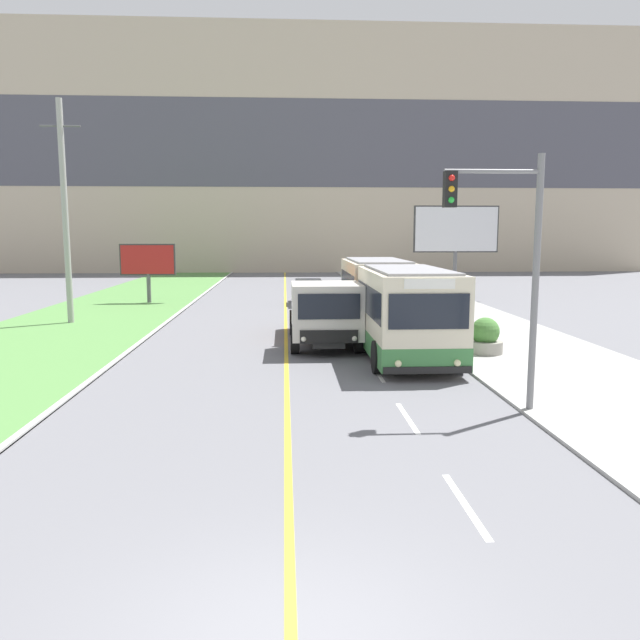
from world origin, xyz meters
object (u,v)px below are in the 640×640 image
object	(u,v)px
planter_round_near	(485,338)
billboard_small	(148,262)
billboard_large	(456,232)
city_bus	(390,303)
car_distant	(309,293)
dump_truck	(325,314)
utility_pole_far	(65,212)
planter_round_third	(423,307)
traffic_light_mast	(510,251)
planter_round_second	(452,320)

from	to	relation	value
planter_round_near	billboard_small	bearing A→B (deg)	131.40
billboard_large	city_bus	bearing A→B (deg)	-113.78
city_bus	car_distant	xyz separation A→B (m)	(-2.58, 13.50, -0.87)
dump_truck	utility_pole_far	world-z (taller)	utility_pole_far
utility_pole_far	planter_round_near	bearing A→B (deg)	-27.40
billboard_large	planter_round_third	world-z (taller)	billboard_large
traffic_light_mast	planter_round_third	bearing A→B (deg)	84.25
traffic_light_mast	planter_round_second	bearing A→B (deg)	80.78
planter_round_third	billboard_large	bearing A→B (deg)	65.36
planter_round_near	planter_round_third	world-z (taller)	planter_round_near
city_bus	planter_round_near	size ratio (longest dim) A/B	10.28
dump_truck	billboard_large	world-z (taller)	billboard_large
billboard_large	planter_round_near	distance (m)	18.17
car_distant	traffic_light_mast	distance (m)	23.28
billboard_large	planter_round_second	xyz separation A→B (m)	(-3.61, -12.90, -3.67)
utility_pole_far	traffic_light_mast	bearing A→B (deg)	-45.71
car_distant	utility_pole_far	size ratio (longest dim) A/B	0.42
city_bus	billboard_small	world-z (taller)	billboard_small
planter_round_near	planter_round_second	size ratio (longest dim) A/B	1.03
city_bus	billboard_small	xyz separation A→B (m)	(-12.15, 14.57, 0.93)
planter_round_near	planter_round_third	bearing A→B (deg)	91.00
billboard_small	planter_round_second	xyz separation A→B (m)	(15.12, -12.55, -1.89)
dump_truck	car_distant	xyz separation A→B (m)	(-0.05, 14.10, -0.56)
billboard_large	planter_round_near	xyz separation A→B (m)	(-3.69, -17.41, -3.66)
dump_truck	traffic_light_mast	world-z (taller)	traffic_light_mast
dump_truck	utility_pole_far	xyz separation A→B (m)	(-11.50, 6.87, 3.90)
planter_round_near	dump_truck	bearing A→B (deg)	160.72
billboard_large	traffic_light_mast	bearing A→B (deg)	-102.67
planter_round_second	planter_round_third	xyz separation A→B (m)	(-0.24, 4.51, 0.01)
dump_truck	planter_round_third	bearing A→B (deg)	53.59
utility_pole_far	planter_round_third	distance (m)	17.36
utility_pole_far	planter_round_near	world-z (taller)	utility_pole_far
billboard_small	planter_round_near	bearing A→B (deg)	-48.60
dump_truck	traffic_light_mast	bearing A→B (deg)	-67.08
utility_pole_far	billboard_small	size ratio (longest dim) A/B	2.87
planter_round_second	car_distant	bearing A→B (deg)	115.82
dump_truck	billboard_small	xyz separation A→B (m)	(-9.62, 15.16, 1.25)
traffic_light_mast	utility_pole_far	bearing A→B (deg)	134.29
billboard_small	utility_pole_far	bearing A→B (deg)	-102.72
dump_truck	planter_round_near	xyz separation A→B (m)	(5.42, -1.89, -0.63)
planter_round_third	dump_truck	bearing A→B (deg)	-126.41
billboard_large	planter_round_second	distance (m)	13.89
traffic_light_mast	planter_round_third	xyz separation A→B (m)	(1.59, 15.80, -3.18)
planter_round_near	planter_round_second	bearing A→B (deg)	88.92
car_distant	planter_round_second	size ratio (longest dim) A/B	3.55
dump_truck	traffic_light_mast	xyz separation A→B (m)	(3.67, -8.67, 2.55)
dump_truck	traffic_light_mast	size ratio (longest dim) A/B	1.19
planter_round_second	traffic_light_mast	bearing A→B (deg)	-99.22
utility_pole_far	billboard_large	world-z (taller)	utility_pole_far
billboard_large	billboard_small	distance (m)	18.82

